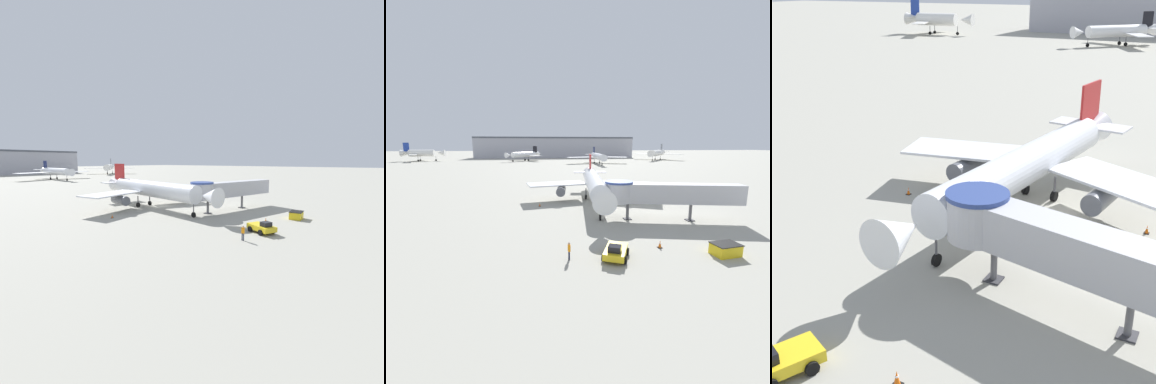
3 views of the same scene
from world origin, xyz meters
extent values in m
plane|color=#9E9B8E|center=(0.00, 0.00, 0.00)|extent=(800.00, 800.00, 0.00)
cylinder|color=silver|center=(-2.80, -0.74, 3.86)|extent=(6.44, 25.31, 3.17)
cone|color=silver|center=(-4.85, -16.17, 3.86)|extent=(3.60, 3.87, 3.17)
cone|color=silver|center=(-1.01, 12.80, 3.86)|extent=(3.77, 5.13, 3.17)
cube|color=silver|center=(-9.73, 2.69, 3.30)|extent=(12.25, 7.33, 0.22)
cube|color=silver|center=(4.78, 0.77, 3.30)|extent=(12.65, 9.76, 0.22)
cube|color=#B21E1E|center=(-1.04, 12.57, 6.71)|extent=(0.81, 4.33, 4.12)
cube|color=silver|center=(-0.98, 13.04, 4.41)|extent=(8.13, 4.03, 0.18)
cylinder|color=#565960|center=(-9.00, 1.20, 2.18)|extent=(2.30, 4.53, 1.74)
cylinder|color=#565960|center=(3.69, -0.49, 2.18)|extent=(2.30, 4.53, 1.74)
cylinder|color=#4C4C51|center=(-4.37, -12.58, 1.36)|extent=(0.18, 0.18, 1.82)
cylinder|color=black|center=(-4.37, -12.58, 0.45)|extent=(0.38, 0.93, 0.90)
cylinder|color=#4C4C51|center=(-3.80, 2.56, 1.36)|extent=(0.22, 0.22, 1.82)
cylinder|color=black|center=(-3.80, 2.56, 0.45)|extent=(0.51, 0.94, 0.90)
cylinder|color=#4C4C51|center=(-0.98, 2.18, 1.36)|extent=(0.22, 0.22, 1.82)
cylinder|color=black|center=(-0.98, 2.18, 0.45)|extent=(0.51, 0.94, 0.90)
cube|color=#B7B7BC|center=(7.03, -14.12, 4.05)|extent=(17.72, 6.45, 2.80)
cylinder|color=#B7B7BC|center=(-1.54, -12.16, 4.05)|extent=(3.90, 3.90, 2.80)
cylinder|color=navy|center=(-1.54, -12.16, 5.60)|extent=(4.10, 4.10, 0.30)
cylinder|color=#56565B|center=(-0.16, -12.48, 1.32)|extent=(0.44, 0.44, 2.65)
cube|color=#333338|center=(-0.16, -12.48, 0.06)|extent=(1.10, 1.10, 0.12)
cylinder|color=#56565B|center=(8.75, -14.51, 1.32)|extent=(0.44, 0.44, 2.65)
cube|color=#333338|center=(8.75, -14.51, 0.06)|extent=(1.10, 1.10, 0.12)
cube|color=yellow|center=(-5.77, -25.21, 0.69)|extent=(3.38, 4.20, 0.65)
cube|color=black|center=(-6.12, -25.97, 1.31)|extent=(1.53, 1.45, 0.59)
cylinder|color=black|center=(-7.13, -25.70, 0.37)|extent=(0.60, 0.80, 0.74)
cylinder|color=black|center=(-5.27, -26.57, 0.37)|extent=(0.60, 0.80, 0.74)
cylinder|color=black|center=(-6.27, -23.86, 0.37)|extent=(0.60, 0.80, 0.74)
cylinder|color=black|center=(-4.41, -24.72, 0.37)|extent=(0.60, 0.80, 0.74)
cube|color=yellow|center=(5.45, -26.20, 0.58)|extent=(2.72, 2.07, 1.16)
cube|color=black|center=(5.45, -26.20, 1.20)|extent=(2.89, 2.19, 0.08)
cube|color=black|center=(-0.27, -23.45, 0.02)|extent=(0.50, 0.50, 0.04)
cone|color=orange|center=(-0.27, -23.45, 0.43)|extent=(0.34, 0.34, 0.78)
cylinder|color=white|center=(-0.27, -23.45, 0.52)|extent=(0.19, 0.19, 0.09)
cube|color=black|center=(7.44, -0.81, 0.02)|extent=(0.40, 0.40, 0.04)
cone|color=orange|center=(7.44, -0.81, 0.36)|extent=(0.28, 0.28, 0.63)
cylinder|color=white|center=(7.44, -0.81, 0.43)|extent=(0.15, 0.15, 0.08)
cube|color=black|center=(-13.21, -2.39, 0.02)|extent=(0.42, 0.42, 0.04)
cone|color=orange|center=(-13.21, -2.39, 0.36)|extent=(0.29, 0.29, 0.65)
cylinder|color=white|center=(-13.21, -2.39, 0.44)|extent=(0.16, 0.16, 0.08)
cylinder|color=#1E2338|center=(-10.40, -24.86, 0.44)|extent=(0.13, 0.13, 0.88)
cylinder|color=#1E2338|center=(-10.38, -25.04, 0.44)|extent=(0.13, 0.13, 0.88)
cube|color=orange|center=(-10.39, -24.95, 1.22)|extent=(0.25, 0.37, 0.69)
sphere|color=tan|center=(-10.39, -24.95, 1.69)|extent=(0.24, 0.24, 0.24)
cylinder|color=white|center=(69.45, 125.53, 4.95)|extent=(18.60, 21.95, 4.10)
cone|color=white|center=(59.34, 112.77, 4.95)|extent=(6.01, 6.08, 4.10)
cone|color=white|center=(78.04, 136.35, 4.95)|extent=(7.03, 7.36, 4.10)
cube|color=white|center=(63.79, 133.98, 4.24)|extent=(16.30, 10.65, 0.22)
cube|color=white|center=(78.98, 121.93, 4.24)|extent=(13.18, 15.87, 0.22)
cube|color=slate|center=(77.85, 136.11, 8.64)|extent=(3.05, 3.76, 5.33)
cube|color=white|center=(78.23, 136.59, 5.67)|extent=(10.15, 8.99, 0.18)
cylinder|color=#4C4C51|center=(61.89, 115.99, 1.73)|extent=(0.18, 0.18, 2.36)
cylinder|color=black|center=(61.89, 115.99, 0.55)|extent=(0.89, 1.02, 1.10)
cylinder|color=#4C4C51|center=(69.93, 129.10, 1.73)|extent=(0.22, 0.22, 2.36)
cylinder|color=black|center=(69.93, 129.10, 0.55)|extent=(1.00, 1.11, 1.10)
cylinder|color=#4C4C51|center=(72.82, 126.81, 1.73)|extent=(0.22, 0.22, 2.36)
cylinder|color=black|center=(72.82, 126.81, 0.55)|extent=(1.00, 1.11, 1.10)
cylinder|color=silver|center=(19.88, 96.31, 4.21)|extent=(4.73, 27.24, 3.41)
cone|color=silver|center=(19.06, 79.54, 4.21)|extent=(3.59, 3.91, 3.41)
cone|color=silver|center=(20.60, 111.04, 4.21)|extent=(3.65, 5.27, 3.41)
cube|color=silver|center=(10.49, 100.00, 3.62)|extent=(16.66, 9.67, 0.22)
cube|color=silver|center=(29.58, 99.07, 3.62)|extent=(16.72, 10.95, 0.22)
cube|color=#141E4C|center=(20.59, 110.79, 7.28)|extent=(0.47, 4.68, 4.43)
cube|color=silver|center=(20.61, 111.30, 4.81)|extent=(10.82, 3.79, 0.18)
cylinder|color=#4C4C51|center=(19.25, 83.44, 1.53)|extent=(0.18, 0.18, 1.96)
cylinder|color=black|center=(19.25, 83.44, 0.55)|extent=(0.31, 1.11, 1.10)
cylinder|color=#4C4C51|center=(18.51, 99.77, 1.53)|extent=(0.22, 0.22, 1.96)
cylinder|color=black|center=(18.51, 99.77, 0.55)|extent=(0.45, 1.12, 1.10)
cylinder|color=#4C4C51|center=(21.58, 99.62, 1.53)|extent=(0.22, 0.22, 1.96)
cylinder|color=black|center=(21.58, 99.62, 0.55)|extent=(0.45, 1.12, 1.10)
camera|label=1|loc=(-37.12, -38.96, 9.39)|focal=24.00mm
camera|label=2|loc=(-12.96, -48.25, 11.13)|focal=24.00mm
camera|label=3|loc=(11.94, -40.11, 18.01)|focal=50.00mm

